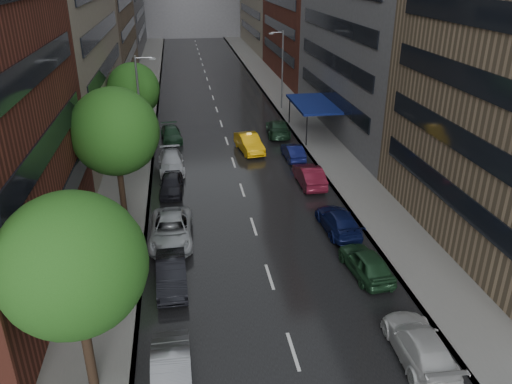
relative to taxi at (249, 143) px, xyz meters
The scene contains 12 objects.
road 19.42m from the taxi, 95.30° to the left, with size 14.00×140.00×0.01m, color black.
sidewalk_left 22.15m from the taxi, 119.19° to the left, with size 4.00×140.00×0.15m, color gray.
sidewalk_right 20.64m from the taxi, 69.55° to the left, with size 4.00×140.00×0.15m, color gray.
tree_near 29.82m from the taxi, 110.72° to the right, with size 5.49×5.49×8.74m.
tree_mid 16.83m from the taxi, 130.69° to the right, with size 5.70×5.70×9.08m.
tree_far 12.04m from the taxi, 158.57° to the left, with size 4.88×4.88×7.79m.
taxi is the anchor object (origin of this frame).
parked_cars_left 14.08m from the taxi, 120.72° to the right, with size 2.78×37.07×1.57m.
parked_cars_right 12.44m from the taxi, 73.14° to the right, with size 2.75×37.76×1.60m.
street_lamp_left 10.37m from the taxi, behind, with size 1.74×0.22×9.00m.
street_lamp_right 16.03m from the taxi, 67.52° to the left, with size 1.74×0.22×9.00m.
awning 8.70m from the taxi, 31.02° to the left, with size 4.00×8.00×3.12m.
Camera 1 is at (-4.36, -13.08, 15.96)m, focal length 35.00 mm.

